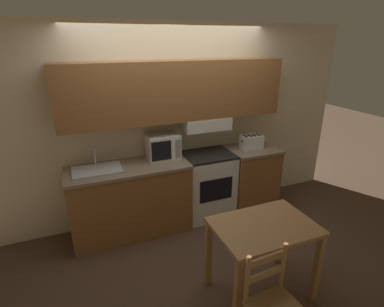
% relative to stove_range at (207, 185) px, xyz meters
% --- Properties ---
extents(ground_plane, '(16.00, 16.00, 0.00)m').
position_rel_stove_range_xyz_m(ground_plane, '(-0.39, 0.27, -0.46)').
color(ground_plane, '#4C3828').
extents(wall_back, '(5.20, 0.38, 2.55)m').
position_rel_stove_range_xyz_m(wall_back, '(-0.38, 0.20, 1.05)').
color(wall_back, beige).
rests_on(wall_back, ground_plane).
extents(lower_counter_main, '(1.46, 0.59, 0.91)m').
position_rel_stove_range_xyz_m(lower_counter_main, '(-1.07, -0.02, 0.00)').
color(lower_counter_main, brown).
rests_on(lower_counter_main, ground_plane).
extents(lower_counter_right_stub, '(0.68, 0.59, 0.91)m').
position_rel_stove_range_xyz_m(lower_counter_right_stub, '(0.68, -0.02, 0.00)').
color(lower_counter_right_stub, brown).
rests_on(lower_counter_right_stub, ground_plane).
extents(stove_range, '(0.66, 0.54, 0.91)m').
position_rel_stove_range_xyz_m(stove_range, '(0.00, 0.00, 0.00)').
color(stove_range, white).
rests_on(stove_range, ground_plane).
extents(microwave, '(0.40, 0.32, 0.31)m').
position_rel_stove_range_xyz_m(microwave, '(-0.59, 0.09, 0.61)').
color(microwave, white).
rests_on(microwave, lower_counter_main).
extents(toaster, '(0.30, 0.18, 0.19)m').
position_rel_stove_range_xyz_m(toaster, '(0.65, -0.03, 0.55)').
color(toaster, white).
rests_on(toaster, lower_counter_right_stub).
extents(sink_basin, '(0.55, 0.36, 0.26)m').
position_rel_stove_range_xyz_m(sink_basin, '(-1.42, -0.02, 0.47)').
color(sink_basin, '#B7BABF').
rests_on(sink_basin, lower_counter_main).
extents(dining_table, '(0.92, 0.64, 0.77)m').
position_rel_stove_range_xyz_m(dining_table, '(-0.12, -1.48, 0.18)').
color(dining_table, '#9E7042').
rests_on(dining_table, ground_plane).
extents(chair_left_of_table, '(0.40, 0.40, 0.86)m').
position_rel_stove_range_xyz_m(chair_left_of_table, '(-0.37, -2.01, -0.03)').
color(chair_left_of_table, '#9E7042').
rests_on(chair_left_of_table, ground_plane).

